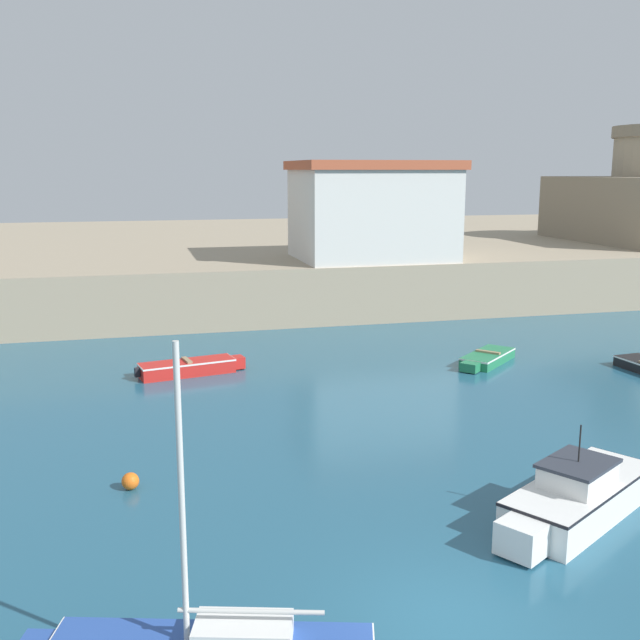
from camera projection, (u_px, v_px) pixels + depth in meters
name	position (u px, v px, depth m)	size (l,w,h in m)	color
ground_plane	(447.00, 620.00, 13.77)	(200.00, 200.00, 0.00)	#235670
quay_seawall	(204.00, 257.00, 57.08)	(120.00, 40.00, 3.11)	gray
dinghy_green_0	(487.00, 358.00, 31.98)	(3.46, 3.21, 0.51)	#237A4C
motorboat_white_1	(577.00, 496.00, 17.71)	(5.43, 4.03, 2.34)	white
dinghy_red_4	(190.00, 367.00, 30.24)	(4.49, 1.88, 0.64)	red
mooring_buoy	(130.00, 481.00, 19.36)	(0.45, 0.45, 0.45)	orange
harbor_shed_near_wharf	(372.00, 210.00, 42.48)	(8.73, 7.18, 5.52)	silver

